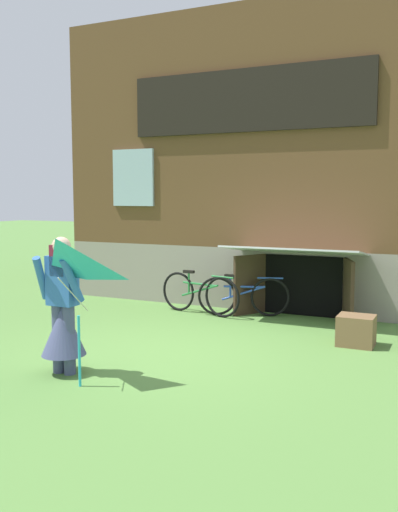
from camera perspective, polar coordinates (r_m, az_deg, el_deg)
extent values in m
plane|color=#56843D|center=(7.70, -3.11, -9.58)|extent=(60.00, 60.00, 0.00)
cube|color=gray|center=(12.71, 8.85, -0.77)|extent=(7.66, 5.19, 1.13)
cube|color=brown|center=(12.68, 9.06, 11.56)|extent=(7.66, 5.19, 4.32)
cube|color=black|center=(10.25, 4.88, 15.47)|extent=(4.42, 0.08, 1.09)
cube|color=#9EB7C6|center=(10.27, 4.92, 15.46)|extent=(4.26, 0.04, 0.97)
cube|color=#9EB7C6|center=(11.16, -6.68, 7.89)|extent=(0.90, 0.06, 1.10)
cube|color=black|center=(9.95, 10.37, -2.96)|extent=(1.40, 0.03, 1.05)
cube|color=#3D2B1E|center=(9.93, 5.20, -2.91)|extent=(0.41, 0.63, 1.05)
cube|color=#3D2B1E|center=(9.50, 14.91, -3.51)|extent=(0.30, 0.68, 1.05)
cube|color=#B2B2B7|center=(9.35, 9.62, 0.54)|extent=(2.26, 1.09, 0.18)
cylinder|color=#474C75|center=(6.90, -14.09, -8.12)|extent=(0.14, 0.14, 0.82)
cylinder|color=#474C75|center=(6.80, -13.03, -8.30)|extent=(0.14, 0.14, 0.82)
cone|color=#474C75|center=(6.82, -13.59, -7.21)|extent=(0.52, 0.52, 0.61)
cube|color=#3366B7|center=(6.71, -13.71, -2.44)|extent=(0.34, 0.20, 0.58)
cylinder|color=#3366B7|center=(6.77, -15.70, -2.17)|extent=(0.17, 0.33, 0.54)
cylinder|color=#3366B7|center=(6.49, -12.75, -2.44)|extent=(0.17, 0.33, 0.54)
cube|color=maroon|center=(6.63, -14.09, -0.46)|extent=(0.20, 0.08, 0.36)
sphere|color=#D8AD8E|center=(6.66, -13.80, 0.96)|extent=(0.22, 0.22, 0.22)
pyramid|color=#2DB2CC|center=(6.08, -14.30, -1.57)|extent=(0.81, 0.61, 0.52)
cylinder|color=beige|center=(6.32, -12.62, -3.87)|extent=(0.01, 0.51, 0.45)
cylinder|color=#2DB2CC|center=(6.35, -12.05, -9.42)|extent=(0.03, 0.03, 0.79)
torus|color=black|center=(9.80, 7.22, -4.16)|extent=(0.65, 0.26, 0.68)
torus|color=black|center=(9.83, 1.85, -4.09)|extent=(0.65, 0.26, 0.68)
cylinder|color=#284CB2|center=(9.77, 4.54, -3.13)|extent=(0.66, 0.25, 0.04)
cylinder|color=#284CB2|center=(9.79, 4.53, -3.76)|extent=(0.72, 0.28, 0.28)
cylinder|color=#284CB2|center=(9.78, 3.20, -3.11)|extent=(0.04, 0.04, 0.38)
cube|color=black|center=(9.75, 3.20, -2.01)|extent=(0.20, 0.08, 0.05)
cylinder|color=#284CB2|center=(9.75, 7.25, -2.24)|extent=(0.43, 0.17, 0.03)
torus|color=black|center=(9.65, 2.37, -4.19)|extent=(0.70, 0.18, 0.71)
torus|color=black|center=(10.21, -2.11, -3.61)|extent=(0.70, 0.18, 0.71)
cylinder|color=#287A3D|center=(9.89, 0.07, -2.85)|extent=(0.71, 0.18, 0.04)
cylinder|color=#287A3D|center=(9.91, 0.07, -3.52)|extent=(0.78, 0.19, 0.29)
cylinder|color=#287A3D|center=(10.03, -1.04, -2.72)|extent=(0.04, 0.04, 0.40)
cube|color=black|center=(10.01, -1.04, -1.60)|extent=(0.20, 0.08, 0.05)
cylinder|color=#287A3D|center=(9.59, 2.38, -2.14)|extent=(0.44, 0.12, 0.03)
cube|color=brown|center=(8.19, 15.65, -7.29)|extent=(0.50, 0.42, 0.43)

